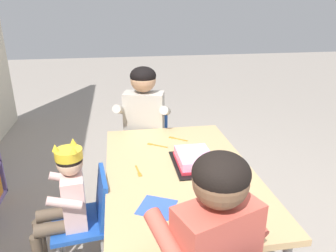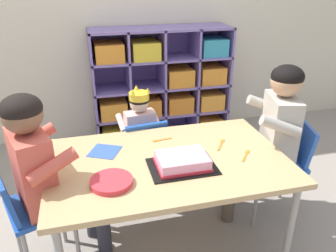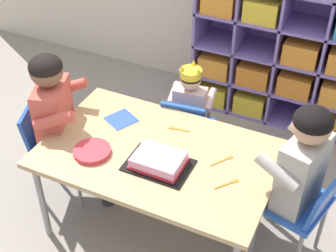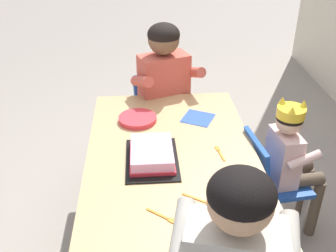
{
  "view_description": "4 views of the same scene",
  "coord_description": "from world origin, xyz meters",
  "px_view_note": "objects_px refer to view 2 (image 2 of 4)",
  "views": [
    {
      "loc": [
        -1.58,
        0.33,
        1.49
      ],
      "look_at": [
        0.1,
        0.05,
        0.84
      ],
      "focal_mm": 34.39,
      "sensor_mm": 36.0,
      "label": 1
    },
    {
      "loc": [
        -0.4,
        -1.54,
        1.54
      ],
      "look_at": [
        0.01,
        0.05,
        0.78
      ],
      "focal_mm": 35.53,
      "sensor_mm": 36.0,
      "label": 2
    },
    {
      "loc": [
        0.91,
        -1.8,
        2.37
      ],
      "look_at": [
        0.07,
        -0.01,
        0.82
      ],
      "focal_mm": 51.51,
      "sensor_mm": 36.0,
      "label": 3
    },
    {
      "loc": [
        1.58,
        -0.13,
        1.69
      ],
      "look_at": [
        -0.05,
        -0.01,
        0.73
      ],
      "focal_mm": 42.37,
      "sensor_mm": 36.0,
      "label": 4
    }
  ],
  "objects_px": {
    "adult_helper_seated": "(45,166)",
    "fork_near_child_seat": "(221,144)",
    "classroom_chair_guest_side": "(283,157)",
    "guest_at_table_side": "(270,127)",
    "activity_table": "(168,166)",
    "classroom_chair_blue": "(143,151)",
    "child_with_crown": "(139,127)",
    "classroom_chair_adult_side": "(31,208)",
    "paper_plate_stack": "(111,182)",
    "fork_beside_plate_stack": "(246,155)",
    "fork_at_table_front_edge": "(161,140)",
    "birthday_cake_on_tray": "(182,162)"
  },
  "relations": [
    {
      "from": "adult_helper_seated",
      "to": "fork_near_child_seat",
      "type": "relative_size",
      "value": 8.07
    },
    {
      "from": "classroom_chair_guest_side",
      "to": "guest_at_table_side",
      "type": "bearing_deg",
      "value": -90.0
    },
    {
      "from": "guest_at_table_side",
      "to": "classroom_chair_guest_side",
      "type": "bearing_deg",
      "value": 90.0
    },
    {
      "from": "activity_table",
      "to": "classroom_chair_guest_side",
      "type": "relative_size",
      "value": 1.92
    },
    {
      "from": "classroom_chair_blue",
      "to": "fork_near_child_seat",
      "type": "bearing_deg",
      "value": 125.89
    },
    {
      "from": "child_with_crown",
      "to": "classroom_chair_adult_side",
      "type": "relative_size",
      "value": 1.25
    },
    {
      "from": "activity_table",
      "to": "classroom_chair_adult_side",
      "type": "relative_size",
      "value": 1.94
    },
    {
      "from": "classroom_chair_blue",
      "to": "child_with_crown",
      "type": "bearing_deg",
      "value": -90.65
    },
    {
      "from": "classroom_chair_guest_side",
      "to": "activity_table",
      "type": "bearing_deg",
      "value": -67.45
    },
    {
      "from": "activity_table",
      "to": "classroom_chair_guest_side",
      "type": "distance_m",
      "value": 0.83
    },
    {
      "from": "classroom_chair_adult_side",
      "to": "paper_plate_stack",
      "type": "height_order",
      "value": "classroom_chair_adult_side"
    },
    {
      "from": "adult_helper_seated",
      "to": "classroom_chair_blue",
      "type": "bearing_deg",
      "value": -70.2
    },
    {
      "from": "classroom_chair_adult_side",
      "to": "classroom_chair_blue",
      "type": "bearing_deg",
      "value": -72.64
    },
    {
      "from": "classroom_chair_adult_side",
      "to": "fork_near_child_seat",
      "type": "xyz_separation_m",
      "value": [
        1.1,
        0.1,
        0.18
      ]
    },
    {
      "from": "child_with_crown",
      "to": "fork_near_child_seat",
      "type": "bearing_deg",
      "value": 120.61
    },
    {
      "from": "fork_beside_plate_stack",
      "to": "fork_at_table_front_edge",
      "type": "xyz_separation_m",
      "value": [
        -0.42,
        0.3,
        0.0
      ]
    },
    {
      "from": "classroom_chair_blue",
      "to": "fork_near_child_seat",
      "type": "height_order",
      "value": "classroom_chair_blue"
    },
    {
      "from": "adult_helper_seated",
      "to": "classroom_chair_guest_side",
      "type": "xyz_separation_m",
      "value": [
        1.45,
        0.09,
        -0.21
      ]
    },
    {
      "from": "adult_helper_seated",
      "to": "classroom_chair_guest_side",
      "type": "relative_size",
      "value": 1.54
    },
    {
      "from": "activity_table",
      "to": "fork_near_child_seat",
      "type": "bearing_deg",
      "value": 14.34
    },
    {
      "from": "child_with_crown",
      "to": "fork_at_table_front_edge",
      "type": "bearing_deg",
      "value": 93.82
    },
    {
      "from": "guest_at_table_side",
      "to": "classroom_chair_blue",
      "type": "bearing_deg",
      "value": -102.44
    },
    {
      "from": "paper_plate_stack",
      "to": "fork_near_child_seat",
      "type": "bearing_deg",
      "value": 20.4
    },
    {
      "from": "activity_table",
      "to": "fork_beside_plate_stack",
      "type": "distance_m",
      "value": 0.44
    },
    {
      "from": "child_with_crown",
      "to": "fork_near_child_seat",
      "type": "distance_m",
      "value": 0.68
    },
    {
      "from": "paper_plate_stack",
      "to": "fork_near_child_seat",
      "type": "height_order",
      "value": "paper_plate_stack"
    },
    {
      "from": "child_with_crown",
      "to": "classroom_chair_guest_side",
      "type": "distance_m",
      "value": 1.01
    },
    {
      "from": "classroom_chair_adult_side",
      "to": "fork_beside_plate_stack",
      "type": "distance_m",
      "value": 1.2
    },
    {
      "from": "classroom_chair_guest_side",
      "to": "classroom_chair_adult_side",
      "type": "bearing_deg",
      "value": -70.97
    },
    {
      "from": "classroom_chair_adult_side",
      "to": "paper_plate_stack",
      "type": "distance_m",
      "value": 0.49
    },
    {
      "from": "classroom_chair_adult_side",
      "to": "fork_at_table_front_edge",
      "type": "distance_m",
      "value": 0.82
    },
    {
      "from": "adult_helper_seated",
      "to": "guest_at_table_side",
      "type": "xyz_separation_m",
      "value": [
        1.34,
        0.12,
        0.01
      ]
    },
    {
      "from": "paper_plate_stack",
      "to": "fork_near_child_seat",
      "type": "xyz_separation_m",
      "value": [
        0.68,
        0.25,
        -0.01
      ]
    },
    {
      "from": "paper_plate_stack",
      "to": "activity_table",
      "type": "bearing_deg",
      "value": 26.36
    },
    {
      "from": "guest_at_table_side",
      "to": "fork_near_child_seat",
      "type": "relative_size",
      "value": 8.16
    },
    {
      "from": "fork_near_child_seat",
      "to": "adult_helper_seated",
      "type": "bearing_deg",
      "value": -52.65
    },
    {
      "from": "classroom_chair_blue",
      "to": "classroom_chair_guest_side",
      "type": "distance_m",
      "value": 0.95
    },
    {
      "from": "fork_at_table_front_edge",
      "to": "birthday_cake_on_tray",
      "type": "bearing_deg",
      "value": -90.9
    },
    {
      "from": "child_with_crown",
      "to": "fork_beside_plate_stack",
      "type": "relative_size",
      "value": 6.96
    },
    {
      "from": "classroom_chair_blue",
      "to": "classroom_chair_adult_side",
      "type": "relative_size",
      "value": 0.95
    },
    {
      "from": "classroom_chair_blue",
      "to": "child_with_crown",
      "type": "distance_m",
      "value": 0.18
    },
    {
      "from": "guest_at_table_side",
      "to": "paper_plate_stack",
      "type": "distance_m",
      "value": 1.07
    },
    {
      "from": "classroom_chair_blue",
      "to": "adult_helper_seated",
      "type": "relative_size",
      "value": 0.61
    },
    {
      "from": "classroom_chair_blue",
      "to": "classroom_chair_guest_side",
      "type": "bearing_deg",
      "value": 147.8
    },
    {
      "from": "guest_at_table_side",
      "to": "fork_at_table_front_edge",
      "type": "xyz_separation_m",
      "value": [
        -0.69,
        0.09,
        -0.05
      ]
    },
    {
      "from": "fork_near_child_seat",
      "to": "fork_beside_plate_stack",
      "type": "xyz_separation_m",
      "value": [
        0.08,
        -0.16,
        0.0
      ]
    },
    {
      "from": "activity_table",
      "to": "child_with_crown",
      "type": "height_order",
      "value": "child_with_crown"
    },
    {
      "from": "fork_near_child_seat",
      "to": "classroom_chair_guest_side",
      "type": "bearing_deg",
      "value": 127.06
    },
    {
      "from": "guest_at_table_side",
      "to": "fork_beside_plate_stack",
      "type": "height_order",
      "value": "guest_at_table_side"
    },
    {
      "from": "classroom_chair_guest_side",
      "to": "child_with_crown",
      "type": "bearing_deg",
      "value": -106.06
    }
  ]
}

